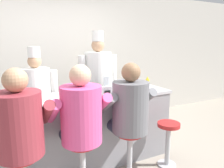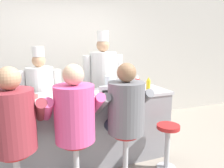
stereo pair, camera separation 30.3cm
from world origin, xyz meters
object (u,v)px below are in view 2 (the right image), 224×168
(diner_seated_maroon, at_px, (13,123))
(empty_stool_round, at_px, (168,139))
(ketchup_bottle_red, at_px, (137,83))
(napkin_dispenser_chrome, at_px, (104,91))
(water_pitcher_clear, at_px, (109,83))
(diner_seated_pink, at_px, (74,115))
(hot_sauce_bottle_orange, at_px, (133,90))
(breakfast_plate, at_px, (88,96))
(cereal_bowl, at_px, (32,96))
(coffee_mug_tan, at_px, (25,100))
(cook_in_whites_far, at_px, (103,79))
(diner_seated_grey, at_px, (125,109))
(cook_in_whites_near, at_px, (41,94))
(mustard_bottle_yellow, at_px, (148,85))

(diner_seated_maroon, distance_m, empty_stool_round, 1.89)
(ketchup_bottle_red, distance_m, napkin_dispenser_chrome, 0.60)
(water_pitcher_clear, xyz_separation_m, diner_seated_pink, (-0.67, -0.69, -0.20))
(hot_sauce_bottle_orange, relative_size, breakfast_plate, 0.56)
(cereal_bowl, height_order, empty_stool_round, cereal_bowl)
(cereal_bowl, relative_size, empty_stool_round, 0.23)
(diner_seated_maroon, bearing_deg, coffee_mug_tan, 69.97)
(hot_sauce_bottle_orange, xyz_separation_m, cook_in_whites_far, (-0.05, 1.06, -0.03))
(coffee_mug_tan, relative_size, diner_seated_grey, 0.09)
(empty_stool_round, height_order, cook_in_whites_far, cook_in_whites_far)
(water_pitcher_clear, height_order, empty_stool_round, water_pitcher_clear)
(breakfast_plate, bearing_deg, hot_sauce_bottle_orange, -5.45)
(diner_seated_maroon, relative_size, diner_seated_pink, 1.00)
(breakfast_plate, height_order, cook_in_whites_far, cook_in_whites_far)
(breakfast_plate, xyz_separation_m, empty_stool_round, (0.97, -0.39, -0.58))
(empty_stool_round, bearing_deg, diner_seated_grey, 176.44)
(hot_sauce_bottle_orange, distance_m, diner_seated_grey, 0.42)
(water_pitcher_clear, xyz_separation_m, cook_in_whites_far, (0.14, 0.67, -0.06))
(diner_seated_grey, height_order, cook_in_whites_near, cook_in_whites_near)
(coffee_mug_tan, height_order, diner_seated_maroon, diner_seated_maroon)
(napkin_dispenser_chrome, xyz_separation_m, cook_in_whites_far, (0.35, 1.05, -0.03))
(ketchup_bottle_red, height_order, diner_seated_maroon, diner_seated_maroon)
(water_pitcher_clear, distance_m, breakfast_plate, 0.54)
(water_pitcher_clear, relative_size, empty_stool_round, 0.33)
(cereal_bowl, bearing_deg, diner_seated_maroon, -109.41)
(coffee_mug_tan, xyz_separation_m, diner_seated_pink, (0.49, -0.33, -0.14))
(coffee_mug_tan, bearing_deg, cereal_bowl, 71.43)
(diner_seated_maroon, xyz_separation_m, empty_stool_round, (1.83, -0.04, -0.48))
(water_pitcher_clear, height_order, diner_seated_pink, diner_seated_pink)
(breakfast_plate, bearing_deg, diner_seated_pink, -125.31)
(mustard_bottle_yellow, relative_size, diner_seated_pink, 0.15)
(breakfast_plate, relative_size, empty_stool_round, 0.38)
(diner_seated_pink, bearing_deg, ketchup_bottle_red, 25.84)
(diner_seated_maroon, distance_m, cook_in_whites_near, 1.20)
(cereal_bowl, distance_m, cook_in_whites_far, 1.45)
(diner_seated_pink, bearing_deg, breakfast_plate, 54.69)
(diner_seated_pink, distance_m, cook_in_whites_near, 1.19)
(diner_seated_maroon, bearing_deg, napkin_dispenser_chrome, 16.21)
(napkin_dispenser_chrome, relative_size, diner_seated_maroon, 0.09)
(water_pitcher_clear, bearing_deg, diner_seated_pink, -134.20)
(hot_sauce_bottle_orange, distance_m, cook_in_whites_near, 1.43)
(hot_sauce_bottle_orange, xyz_separation_m, cereal_bowl, (-1.27, 0.28, -0.04))
(coffee_mug_tan, bearing_deg, cook_in_whites_far, 38.41)
(mustard_bottle_yellow, height_order, diner_seated_pink, diner_seated_pink)
(ketchup_bottle_red, height_order, diner_seated_grey, diner_seated_grey)
(diner_seated_pink, bearing_deg, hot_sauce_bottle_orange, 19.01)
(coffee_mug_tan, distance_m, empty_stool_round, 1.86)
(empty_stool_round, height_order, cook_in_whites_near, cook_in_whites_near)
(water_pitcher_clear, bearing_deg, diner_seated_grey, -94.94)
(ketchup_bottle_red, distance_m, empty_stool_round, 0.89)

